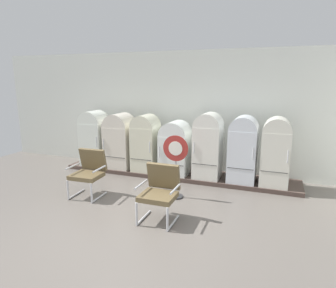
{
  "coord_description": "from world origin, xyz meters",
  "views": [
    {
      "loc": [
        2.37,
        -3.98,
        2.49
      ],
      "look_at": [
        -0.12,
        2.75,
        0.9
      ],
      "focal_mm": 31.42,
      "sensor_mm": 36.0,
      "label": 1
    }
  ],
  "objects_px": {
    "refrigerator_2": "(146,141)",
    "refrigerator_6": "(276,150)",
    "armchair_right": "(160,190)",
    "refrigerator_0": "(94,137)",
    "refrigerator_4": "(208,144)",
    "refrigerator_3": "(175,147)",
    "armchair_left": "(89,170)",
    "refrigerator_5": "(243,147)",
    "sign_stand": "(176,165)",
    "refrigerator_1": "(120,139)"
  },
  "relations": [
    {
      "from": "refrigerator_3",
      "to": "refrigerator_6",
      "type": "relative_size",
      "value": 0.87
    },
    {
      "from": "refrigerator_2",
      "to": "refrigerator_3",
      "type": "xyz_separation_m",
      "value": [
        0.82,
        0.03,
        -0.08
      ]
    },
    {
      "from": "refrigerator_1",
      "to": "sign_stand",
      "type": "height_order",
      "value": "refrigerator_1"
    },
    {
      "from": "refrigerator_0",
      "to": "refrigerator_5",
      "type": "height_order",
      "value": "refrigerator_5"
    },
    {
      "from": "refrigerator_2",
      "to": "refrigerator_0",
      "type": "bearing_deg",
      "value": -179.63
    },
    {
      "from": "refrigerator_0",
      "to": "refrigerator_5",
      "type": "distance_m",
      "value": 4.08
    },
    {
      "from": "refrigerator_0",
      "to": "refrigerator_2",
      "type": "height_order",
      "value": "refrigerator_0"
    },
    {
      "from": "sign_stand",
      "to": "armchair_right",
      "type": "bearing_deg",
      "value": -86.55
    },
    {
      "from": "sign_stand",
      "to": "armchair_left",
      "type": "bearing_deg",
      "value": -163.67
    },
    {
      "from": "refrigerator_4",
      "to": "refrigerator_5",
      "type": "relative_size",
      "value": 1.03
    },
    {
      "from": "refrigerator_2",
      "to": "armchair_left",
      "type": "height_order",
      "value": "refrigerator_2"
    },
    {
      "from": "sign_stand",
      "to": "refrigerator_1",
      "type": "bearing_deg",
      "value": 147.87
    },
    {
      "from": "refrigerator_5",
      "to": "armchair_left",
      "type": "height_order",
      "value": "refrigerator_5"
    },
    {
      "from": "refrigerator_0",
      "to": "refrigerator_3",
      "type": "xyz_separation_m",
      "value": [
        2.4,
        0.04,
        -0.11
      ]
    },
    {
      "from": "armchair_left",
      "to": "refrigerator_2",
      "type": "bearing_deg",
      "value": 73.46
    },
    {
      "from": "refrigerator_1",
      "to": "refrigerator_6",
      "type": "height_order",
      "value": "refrigerator_6"
    },
    {
      "from": "refrigerator_2",
      "to": "sign_stand",
      "type": "relative_size",
      "value": 1.1
    },
    {
      "from": "refrigerator_1",
      "to": "refrigerator_4",
      "type": "height_order",
      "value": "refrigerator_4"
    },
    {
      "from": "armchair_right",
      "to": "refrigerator_2",
      "type": "bearing_deg",
      "value": 119.95
    },
    {
      "from": "refrigerator_4",
      "to": "armchair_right",
      "type": "bearing_deg",
      "value": -98.16
    },
    {
      "from": "armchair_right",
      "to": "armchair_left",
      "type": "bearing_deg",
      "value": 164.39
    },
    {
      "from": "refrigerator_1",
      "to": "refrigerator_2",
      "type": "bearing_deg",
      "value": -1.92
    },
    {
      "from": "refrigerator_5",
      "to": "armchair_right",
      "type": "bearing_deg",
      "value": -116.63
    },
    {
      "from": "refrigerator_1",
      "to": "sign_stand",
      "type": "bearing_deg",
      "value": -32.13
    },
    {
      "from": "armchair_right",
      "to": "refrigerator_0",
      "type": "bearing_deg",
      "value": 141.66
    },
    {
      "from": "refrigerator_1",
      "to": "refrigerator_3",
      "type": "relative_size",
      "value": 1.1
    },
    {
      "from": "armchair_left",
      "to": "refrigerator_1",
      "type": "bearing_deg",
      "value": 97.92
    },
    {
      "from": "refrigerator_4",
      "to": "armchair_right",
      "type": "xyz_separation_m",
      "value": [
        -0.33,
        -2.33,
        -0.39
      ]
    },
    {
      "from": "refrigerator_5",
      "to": "armchair_left",
      "type": "distance_m",
      "value": 3.55
    },
    {
      "from": "armchair_right",
      "to": "refrigerator_5",
      "type": "bearing_deg",
      "value": 63.37
    },
    {
      "from": "refrigerator_0",
      "to": "armchair_left",
      "type": "relative_size",
      "value": 1.52
    },
    {
      "from": "refrigerator_2",
      "to": "refrigerator_6",
      "type": "distance_m",
      "value": 3.23
    },
    {
      "from": "refrigerator_6",
      "to": "sign_stand",
      "type": "xyz_separation_m",
      "value": [
        -1.96,
        -1.29,
        -0.22
      ]
    },
    {
      "from": "refrigerator_4",
      "to": "refrigerator_6",
      "type": "distance_m",
      "value": 1.56
    },
    {
      "from": "refrigerator_5",
      "to": "refrigerator_6",
      "type": "relative_size",
      "value": 1.0
    },
    {
      "from": "sign_stand",
      "to": "refrigerator_4",
      "type": "bearing_deg",
      "value": 72.77
    },
    {
      "from": "refrigerator_3",
      "to": "armchair_right",
      "type": "bearing_deg",
      "value": -77.68
    },
    {
      "from": "refrigerator_1",
      "to": "armchair_right",
      "type": "relative_size",
      "value": 1.48
    },
    {
      "from": "refrigerator_1",
      "to": "refrigerator_5",
      "type": "height_order",
      "value": "refrigerator_5"
    },
    {
      "from": "refrigerator_6",
      "to": "armchair_right",
      "type": "bearing_deg",
      "value": -129.06
    },
    {
      "from": "refrigerator_1",
      "to": "armchair_right",
      "type": "xyz_separation_m",
      "value": [
        2.12,
        -2.34,
        -0.32
      ]
    },
    {
      "from": "refrigerator_6",
      "to": "sign_stand",
      "type": "bearing_deg",
      "value": -146.69
    },
    {
      "from": "refrigerator_3",
      "to": "armchair_left",
      "type": "relative_size",
      "value": 1.34
    },
    {
      "from": "armchair_left",
      "to": "armchair_right",
      "type": "height_order",
      "value": "same"
    },
    {
      "from": "refrigerator_3",
      "to": "armchair_left",
      "type": "bearing_deg",
      "value": -126.58
    },
    {
      "from": "refrigerator_2",
      "to": "refrigerator_6",
      "type": "xyz_separation_m",
      "value": [
        3.23,
        0.02,
        0.04
      ]
    },
    {
      "from": "refrigerator_1",
      "to": "refrigerator_5",
      "type": "distance_m",
      "value": 3.28
    },
    {
      "from": "refrigerator_6",
      "to": "refrigerator_0",
      "type": "bearing_deg",
      "value": -179.6
    },
    {
      "from": "refrigerator_3",
      "to": "refrigerator_4",
      "type": "xyz_separation_m",
      "value": [
        0.85,
        -0.01,
        0.15
      ]
    },
    {
      "from": "refrigerator_4",
      "to": "refrigerator_0",
      "type": "bearing_deg",
      "value": -179.52
    }
  ]
}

